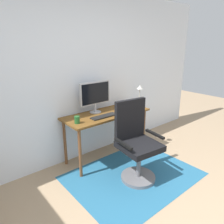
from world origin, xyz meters
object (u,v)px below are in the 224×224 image
desk_lamp (140,92)px  office_chair (136,145)px  cell_phone (119,106)px  desk (107,118)px  keyboard (104,116)px  computer_mouse (120,111)px  coffee_cup (77,120)px  monitor (95,94)px

desk_lamp → office_chair: (-0.64, -0.56, -0.55)m
cell_phone → office_chair: office_chair is taller
desk → cell_phone: size_ratio=10.13×
desk_lamp → desk: bearing=165.3°
desk → office_chair: bearing=-94.5°
keyboard → computer_mouse: (0.33, 0.00, 0.01)m
cell_phone → desk_lamp: 0.44m
coffee_cup → office_chair: office_chair is taller
desk → computer_mouse: bearing=-31.5°
monitor → cell_phone: bearing=-0.7°
monitor → cell_phone: 0.57m
monitor → desk_lamp: monitor is taller
keyboard → computer_mouse: computer_mouse is taller
desk → keyboard: 0.21m
cell_phone → office_chair: bearing=-125.3°
monitor → desk_lamp: (0.70, -0.29, -0.02)m
computer_mouse → office_chair: 0.71m
desk_lamp → office_chair: size_ratio=0.36×
monitor → coffee_cup: (-0.48, -0.23, -0.24)m
monitor → desk_lamp: 0.76m
coffee_cup → cell_phone: size_ratio=0.74×
office_chair → cell_phone: bearing=69.7°
monitor → keyboard: bearing=-95.6°
keyboard → cell_phone: bearing=25.7°
desk_lamp → cell_phone: bearing=125.7°
keyboard → computer_mouse: size_ratio=4.13×
desk → monitor: size_ratio=2.62×
desk_lamp → office_chair: 1.01m
keyboard → desk_lamp: 0.77m
desk → cell_phone: cell_phone is taller
monitor → keyboard: (-0.02, -0.26, -0.29)m
keyboard → desk_lamp: size_ratio=1.09×
desk → coffee_cup: size_ratio=13.79×
coffee_cup → office_chair: size_ratio=0.09×
monitor → office_chair: 1.02m
desk → monitor: 0.43m
desk → desk_lamp: size_ratio=3.60×
desk → office_chair: 0.74m
keyboard → coffee_cup: bearing=176.8°
desk → office_chair: office_chair is taller
desk → coffee_cup: 0.62m
desk_lamp → coffee_cup: bearing=177.2°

